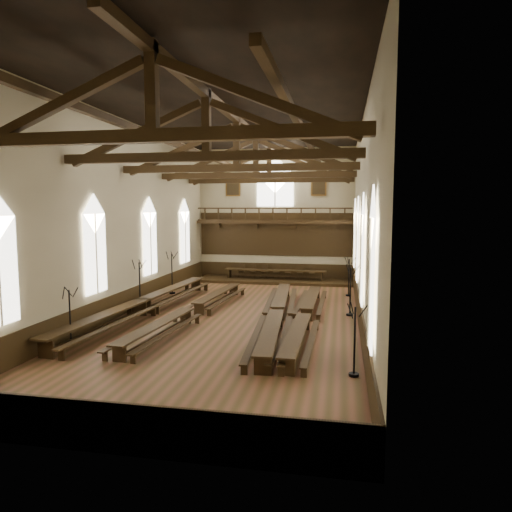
{
  "coord_description": "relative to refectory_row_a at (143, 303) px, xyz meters",
  "views": [
    {
      "loc": [
        5.08,
        -21.86,
        5.46
      ],
      "look_at": [
        0.67,
        1.5,
        2.96
      ],
      "focal_mm": 32.0,
      "sensor_mm": 36.0,
      "label": 1
    }
  ],
  "objects": [
    {
      "name": "dais",
      "position": [
        5.13,
        11.67,
        -0.5
      ],
      "size": [
        11.4,
        2.96,
        0.2
      ],
      "primitive_type": "cube",
      "color": "#32230F",
      "rests_on": "ground"
    },
    {
      "name": "portraits",
      "position": [
        4.9,
        13.17,
        6.5
      ],
      "size": [
        7.75,
        0.09,
        1.45
      ],
      "color": "brown",
      "rests_on": "room_walls"
    },
    {
      "name": "candelabrum_right_near",
      "position": [
        10.45,
        -6.86,
        0.14
      ],
      "size": [
        0.69,
        0.74,
        2.43
      ],
      "color": "black",
      "rests_on": "ground"
    },
    {
      "name": "high_chairs",
      "position": [
        5.13,
        12.42,
        0.14
      ],
      "size": [
        5.85,
        0.45,
        0.99
      ],
      "color": "#342310",
      "rests_on": "dais"
    },
    {
      "name": "candelabrum_right_mid",
      "position": [
        10.45,
        1.72,
        0.2
      ],
      "size": [
        0.7,
        0.81,
        2.64
      ],
      "color": "black",
      "rests_on": "ground"
    },
    {
      "name": "side_windows",
      "position": [
        4.9,
        0.27,
        3.14
      ],
      "size": [
        11.85,
        19.8,
        4.5
      ],
      "color": "white",
      "rests_on": "room_walls"
    },
    {
      "name": "candelabrum_left_near",
      "position": [
        -0.65,
        -5.42,
        0.11
      ],
      "size": [
        0.68,
        0.71,
        2.35
      ],
      "color": "black",
      "rests_on": "ground"
    },
    {
      "name": "candelabrum_right_far",
      "position": [
        10.45,
        7.04,
        0.14
      ],
      "size": [
        0.71,
        0.74,
        2.45
      ],
      "color": "black",
      "rests_on": "ground"
    },
    {
      "name": "end_window",
      "position": [
        4.9,
        13.17,
        6.62
      ],
      "size": [
        2.8,
        0.12,
        3.8
      ],
      "color": "white",
      "rests_on": "room_walls"
    },
    {
      "name": "minstrels_gallery",
      "position": [
        4.9,
        12.93,
        3.3
      ],
      "size": [
        11.8,
        1.24,
        3.7
      ],
      "color": "#342310",
      "rests_on": "room_walls"
    },
    {
      "name": "wainscot_band",
      "position": [
        4.9,
        0.27,
        -0.0
      ],
      "size": [
        12.0,
        26.0,
        1.2
      ],
      "color": "#32230F",
      "rests_on": "ground"
    },
    {
      "name": "roof_trusses",
      "position": [
        4.9,
        0.27,
        7.61
      ],
      "size": [
        11.7,
        25.7,
        2.8
      ],
      "color": "#342310",
      "rests_on": "room_walls"
    },
    {
      "name": "room_walls",
      "position": [
        4.9,
        0.27,
        5.86
      ],
      "size": [
        26.0,
        26.0,
        26.0
      ],
      "color": "#BDB38F",
      "rests_on": "ground"
    },
    {
      "name": "refectory_row_c",
      "position": [
        7.0,
        -0.54,
        -0.06
      ],
      "size": [
        1.99,
        14.38,
        0.74
      ],
      "color": "#342310",
      "rests_on": "ground"
    },
    {
      "name": "candelabrum_left_mid",
      "position": [
        -0.65,
        1.0,
        0.23
      ],
      "size": [
        0.82,
        0.79,
        2.73
      ],
      "color": "black",
      "rests_on": "ground"
    },
    {
      "name": "ground",
      "position": [
        4.9,
        0.27,
        -0.6
      ],
      "size": [
        26.0,
        26.0,
        0.0
      ],
      "primitive_type": "plane",
      "color": "brown",
      "rests_on": "ground"
    },
    {
      "name": "refectory_row_d",
      "position": [
        8.37,
        -0.65,
        -0.1
      ],
      "size": [
        1.47,
        13.84,
        0.69
      ],
      "color": "#342310",
      "rests_on": "ground"
    },
    {
      "name": "candelabrum_left_far",
      "position": [
        -0.65,
        5.74,
        0.23
      ],
      "size": [
        0.81,
        0.81,
        2.74
      ],
      "color": "black",
      "rests_on": "ground"
    },
    {
      "name": "refectory_row_b",
      "position": [
        2.82,
        -0.45,
        -0.1
      ],
      "size": [
        1.88,
        13.87,
        0.68
      ],
      "color": "#342310",
      "rests_on": "ground"
    },
    {
      "name": "high_table",
      "position": [
        5.13,
        11.67,
        0.2
      ],
      "size": [
        7.6,
        1.1,
        0.71
      ],
      "color": "#342310",
      "rests_on": "dais"
    },
    {
      "name": "refectory_row_a",
      "position": [
        0.0,
        0.0,
        0.0
      ],
      "size": [
        2.2,
        15.19,
        0.82
      ],
      "color": "#342310",
      "rests_on": "ground"
    }
  ]
}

